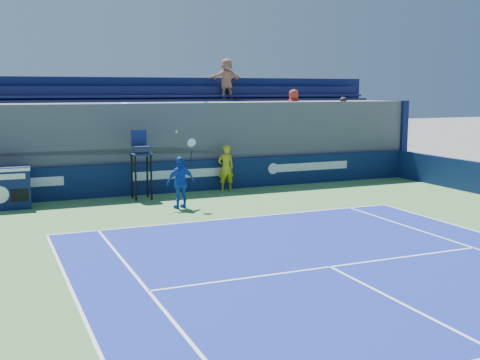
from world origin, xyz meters
name	(u,v)px	position (x,y,z in m)	size (l,w,h in m)	color
ball_person	(226,168)	(1.61, 16.66, 0.90)	(0.65, 0.43, 1.78)	gold
back_hoarding	(183,176)	(0.00, 17.10, 0.60)	(20.40, 0.21, 1.20)	#0C1A43
match_clock	(9,187)	(-6.23, 16.19, 0.74)	(1.34, 0.76, 1.40)	#0D1945
umpire_chair	(141,157)	(-1.81, 16.23, 1.53)	(0.70, 0.70, 2.48)	black
tennis_player	(181,182)	(-1.03, 14.04, 0.88)	(1.06, 0.57, 2.57)	#1647B2
stadium_seating	(167,140)	(0.01, 19.15, 1.85)	(21.00, 4.05, 5.25)	#4C4C51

